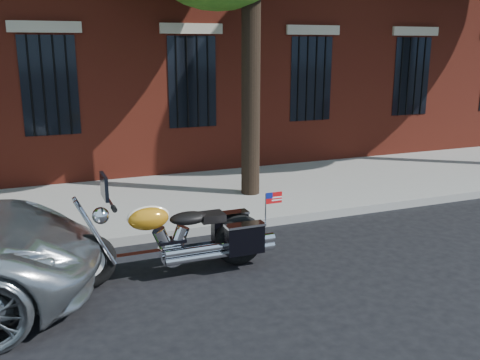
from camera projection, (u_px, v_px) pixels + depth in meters
name	position (u px, v px, depth m)	size (l,w,h in m)	color
ground	(296.00, 255.00, 7.85)	(120.00, 120.00, 0.00)	black
curb	(258.00, 222.00, 9.07)	(40.00, 0.16, 0.15)	gray
sidewalk	(220.00, 195.00, 10.76)	(40.00, 3.60, 0.15)	gray
motorcycle	(178.00, 240.00, 7.07)	(2.89, 0.84, 1.46)	black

